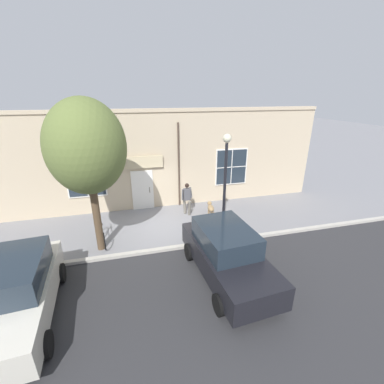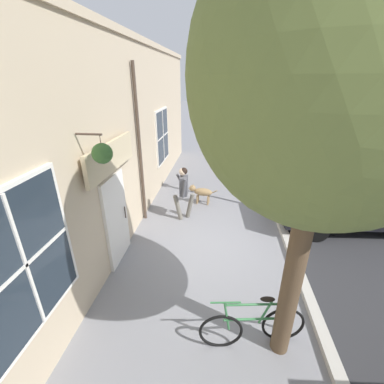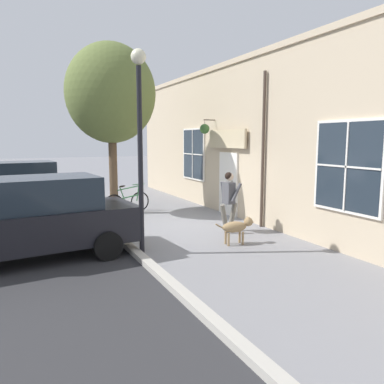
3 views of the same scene
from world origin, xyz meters
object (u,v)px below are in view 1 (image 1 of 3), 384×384
pedestrian_walking (187,196)px  street_tree_by_curb (88,149)px  parked_car_mid_block (227,253)px  leaning_bicycle (102,234)px  street_lamp (225,174)px  fire_hydrant (17,257)px  parked_car_nearest_curb (14,293)px  dog_on_leash (211,208)px

pedestrian_walking → street_tree_by_curb: (2.09, -3.97, 2.97)m
pedestrian_walking → parked_car_mid_block: (4.88, 0.18, -0.11)m
pedestrian_walking → leaning_bicycle: size_ratio=0.97×
street_lamp → fire_hydrant: size_ratio=5.71×
leaning_bicycle → parked_car_mid_block: 5.24m
parked_car_mid_block → fire_hydrant: bearing=-108.2°
pedestrian_walking → street_tree_by_curb: street_tree_by_curb is taller
parked_car_nearest_curb → street_lamp: (-2.40, 6.71, 2.03)m
dog_on_leash → parked_car_nearest_curb: 8.42m
pedestrian_walking → dog_on_leash: (0.43, 1.10, -0.56)m
leaning_bicycle → street_tree_by_curb: bearing=-1.5°
street_lamp → leaning_bicycle: bearing=-102.4°
dog_on_leash → leaning_bicycle: leaning_bicycle is taller
parked_car_mid_block → dog_on_leash: bearing=168.3°
pedestrian_walking → street_lamp: size_ratio=0.38×
street_tree_by_curb → street_lamp: size_ratio=1.29×
dog_on_leash → fire_hydrant: 8.13m
leaning_bicycle → parked_car_nearest_curb: parked_car_nearest_curb is taller
street_tree_by_curb → parked_car_nearest_curb: (3.06, -1.89, -3.08)m
pedestrian_walking → dog_on_leash: bearing=68.6°
pedestrian_walking → fire_hydrant: 7.24m
pedestrian_walking → fire_hydrant: bearing=-68.8°
street_lamp → street_tree_by_curb: bearing=-97.9°
pedestrian_walking → parked_car_nearest_curb: 7.80m
dog_on_leash → parked_car_nearest_curb: (4.72, -6.96, 0.44)m
pedestrian_walking → fire_hydrant: pedestrian_walking is taller
dog_on_leash → street_tree_by_curb: (1.66, -5.07, 3.52)m
parked_car_nearest_curb → parked_car_mid_block: bearing=92.6°
pedestrian_walking → parked_car_nearest_curb: size_ratio=0.38×
street_tree_by_curb → street_lamp: street_tree_by_curb is taller
parked_car_nearest_curb → street_lamp: bearing=109.6°
street_tree_by_curb → parked_car_mid_block: size_ratio=1.28×
leaning_bicycle → parked_car_nearest_curb: 3.98m
pedestrian_walking → leaning_bicycle: 4.35m
parked_car_nearest_curb → dog_on_leash: bearing=124.2°
street_tree_by_curb → fire_hydrant: (0.52, -2.76, -3.56)m
dog_on_leash → street_lamp: 3.41m
pedestrian_walking → leaning_bicycle: bearing=-66.7°
street_tree_by_curb → fire_hydrant: street_tree_by_curb is taller
parked_car_nearest_curb → parked_car_mid_block: 6.04m
street_lamp → parked_car_mid_block: bearing=-17.7°
dog_on_leash → fire_hydrant: fire_hydrant is taller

